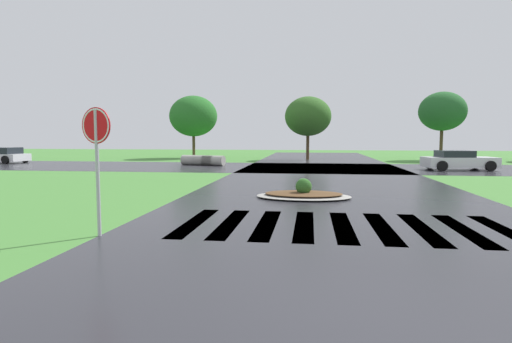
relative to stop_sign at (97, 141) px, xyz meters
name	(u,v)px	position (x,y,z in m)	size (l,w,h in m)	color
ground_plane	(381,340)	(5.23, -3.77, -2.09)	(120.00, 120.00, 0.10)	#478438
asphalt_roadway	(332,198)	(5.23, 6.23, -2.03)	(10.49, 80.00, 0.01)	#2B2B30
asphalt_cross_road	(322,168)	(5.23, 19.98, -2.03)	(90.00, 9.44, 0.01)	#2B2B30
crosswalk_stripes	(342,226)	(5.23, 1.65, -2.03)	(7.65, 3.50, 0.01)	white
stop_sign	(97,141)	(0.00, 0.00, 0.00)	(0.74, 0.24, 2.73)	#B2B5BA
median_island	(304,194)	(4.23, 6.10, -1.91)	(3.27, 2.03, 0.68)	#9E9B93
car_dark_suv	(458,161)	(13.75, 19.31, -1.45)	(4.47, 2.47, 1.24)	silver
car_silver_hatch	(2,156)	(-20.13, 21.91, -1.45)	(4.53, 2.56, 1.24)	silver
drainage_pipe_stack	(203,160)	(-3.38, 21.31, -1.67)	(3.48, 1.58, 0.74)	#9E9B93
background_treeline	(350,116)	(7.99, 30.48, 1.90)	(36.35, 5.83, 6.07)	#4C3823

